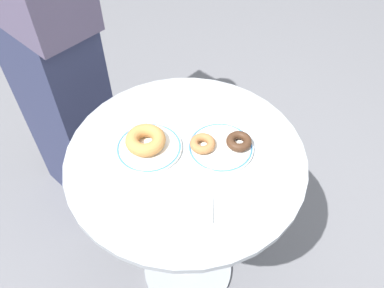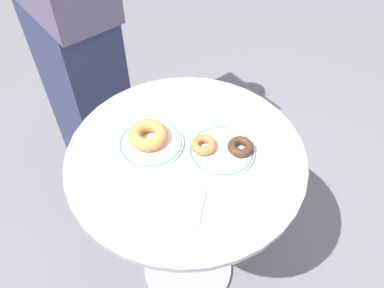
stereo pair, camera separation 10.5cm
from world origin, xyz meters
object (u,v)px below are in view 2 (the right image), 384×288
(paper_napkin, at_px, (176,202))
(person_figure, at_px, (70,35))
(donut_cinnamon, at_px, (204,145))
(donut_old_fashioned, at_px, (148,135))
(plate_left, at_px, (151,143))
(cafe_table, at_px, (187,202))
(donut_chocolate, at_px, (240,147))
(plate_right, at_px, (222,151))

(paper_napkin, height_order, person_figure, person_figure)
(paper_napkin, bearing_deg, donut_cinnamon, 68.71)
(donut_old_fashioned, height_order, donut_cinnamon, donut_old_fashioned)
(plate_left, bearing_deg, cafe_table, -17.24)
(cafe_table, height_order, donut_old_fashioned, donut_old_fashioned)
(donut_old_fashioned, xyz_separation_m, donut_cinnamon, (0.16, -0.03, -0.01))
(donut_chocolate, height_order, donut_cinnamon, same)
(donut_chocolate, height_order, person_figure, person_figure)
(person_figure, bearing_deg, paper_napkin, -58.10)
(donut_chocolate, bearing_deg, donut_old_fashioned, 173.24)
(paper_napkin, bearing_deg, plate_right, 55.04)
(plate_left, relative_size, donut_old_fashioned, 1.64)
(plate_right, bearing_deg, donut_chocolate, 0.71)
(donut_chocolate, bearing_deg, plate_right, -179.29)
(plate_left, distance_m, donut_old_fashioned, 0.03)
(plate_right, relative_size, donut_old_fashioned, 1.64)
(plate_right, relative_size, paper_napkin, 1.33)
(person_figure, bearing_deg, plate_left, -54.86)
(paper_napkin, bearing_deg, donut_chocolate, 45.13)
(donut_cinnamon, bearing_deg, person_figure, 134.34)
(plate_right, xyz_separation_m, donut_old_fashioned, (-0.21, 0.03, 0.02))
(plate_right, height_order, person_figure, person_figure)
(donut_chocolate, bearing_deg, plate_left, 174.87)
(plate_right, bearing_deg, paper_napkin, -124.96)
(donut_old_fashioned, relative_size, paper_napkin, 0.81)
(plate_right, distance_m, person_figure, 0.74)
(donut_cinnamon, bearing_deg, plate_right, -5.38)
(cafe_table, xyz_separation_m, paper_napkin, (-0.02, -0.16, 0.26))
(cafe_table, distance_m, donut_chocolate, 0.32)
(cafe_table, bearing_deg, donut_chocolate, 3.22)
(donut_cinnamon, bearing_deg, cafe_table, -165.60)
(paper_napkin, bearing_deg, person_figure, 121.90)
(donut_old_fashioned, xyz_separation_m, person_figure, (-0.33, 0.48, 0.01))
(cafe_table, distance_m, donut_cinnamon, 0.28)
(donut_cinnamon, bearing_deg, plate_left, 172.97)
(cafe_table, height_order, person_figure, person_figure)
(plate_left, distance_m, donut_cinnamon, 0.15)
(cafe_table, xyz_separation_m, donut_old_fashioned, (-0.11, 0.04, 0.28))
(plate_left, height_order, donut_cinnamon, donut_cinnamon)
(paper_napkin, bearing_deg, cafe_table, 83.36)
(person_figure, bearing_deg, donut_cinnamon, -45.66)
(plate_left, bearing_deg, plate_right, -6.61)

